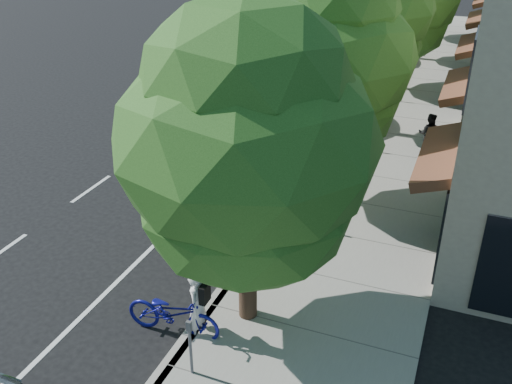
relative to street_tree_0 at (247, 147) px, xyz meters
The scene contains 14 objects.
ground 4.70m from the street_tree_0, 114.23° to the left, with size 120.00×120.00×0.00m, color black.
sidewalk 10.89m from the street_tree_0, 82.03° to the left, with size 4.60×56.00×0.15m, color gray.
curb 10.84m from the street_tree_0, 95.14° to the left, with size 0.30×56.00×0.15m, color #9E998E.
curb_red_segment 5.15m from the street_tree_0, 106.70° to the left, with size 0.32×4.00×0.15m, color maroon.
street_tree_0 is the anchor object (origin of this frame).
street_tree_1 6.00m from the street_tree_0, 90.00° to the left, with size 4.76×4.76×7.16m.
street_tree_2 12.01m from the street_tree_0, 90.00° to the left, with size 4.32×4.32×7.45m.
cyclist 3.55m from the street_tree_0, 131.41° to the right, with size 0.58×0.38×1.60m, color silver.
bicycle 3.96m from the street_tree_0, 142.43° to the right, with size 0.74×2.11×1.11m, color navy.
silver_suv 8.44m from the street_tree_0, 103.56° to the left, with size 2.43×5.28×1.47m, color #A5A6AA.
dark_sedan 12.53m from the street_tree_0, 96.66° to the left, with size 1.69×4.85×1.60m, color #222428.
white_pickup 22.74m from the street_tree_0, 93.57° to the left, with size 2.02×4.98×1.44m, color #B8B8B8.
dark_suv_far 25.30m from the street_tree_0, 96.52° to the left, with size 1.98×4.92×1.68m, color black.
pedestrian 11.21m from the street_tree_0, 76.12° to the left, with size 0.74×0.58×1.53m, color black.
Camera 1 is at (4.73, -11.14, 8.39)m, focal length 40.00 mm.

